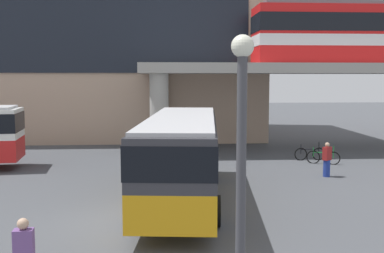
{
  "coord_description": "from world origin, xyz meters",
  "views": [
    {
      "loc": [
        1.73,
        -14.65,
        4.68
      ],
      "look_at": [
        3.24,
        8.66,
        2.2
      ],
      "focal_mm": 43.33,
      "sensor_mm": 36.0,
      "label": 1
    }
  ],
  "objects_px": {
    "bicycle_green": "(323,157)",
    "pedestrian_by_bike_rack": "(327,161)",
    "bicycle_black": "(310,154)",
    "bus_main": "(182,149)",
    "station_building": "(62,21)"
  },
  "relations": [
    {
      "from": "bicycle_black",
      "to": "bicycle_green",
      "type": "relative_size",
      "value": 1.07
    },
    {
      "from": "station_building",
      "to": "pedestrian_by_bike_rack",
      "type": "distance_m",
      "value": 25.52
    },
    {
      "from": "bicycle_black",
      "to": "bicycle_green",
      "type": "bearing_deg",
      "value": -74.09
    },
    {
      "from": "bicycle_green",
      "to": "pedestrian_by_bike_rack",
      "type": "relative_size",
      "value": 1.02
    },
    {
      "from": "bicycle_black",
      "to": "station_building",
      "type": "bearing_deg",
      "value": 140.44
    },
    {
      "from": "station_building",
      "to": "bicycle_black",
      "type": "distance_m",
      "value": 23.2
    },
    {
      "from": "bicycle_black",
      "to": "pedestrian_by_bike_rack",
      "type": "distance_m",
      "value": 4.47
    },
    {
      "from": "bus_main",
      "to": "bicycle_black",
      "type": "height_order",
      "value": "bus_main"
    },
    {
      "from": "station_building",
      "to": "bicycle_black",
      "type": "xyz_separation_m",
      "value": [
        16.52,
        -13.65,
        -8.89
      ]
    },
    {
      "from": "bicycle_black",
      "to": "bicycle_green",
      "type": "height_order",
      "value": "same"
    },
    {
      "from": "station_building",
      "to": "bus_main",
      "type": "relative_size",
      "value": 2.8
    },
    {
      "from": "station_building",
      "to": "pedestrian_by_bike_rack",
      "type": "xyz_separation_m",
      "value": [
        15.91,
        -18.05,
        -8.48
      ]
    },
    {
      "from": "bicycle_black",
      "to": "pedestrian_by_bike_rack",
      "type": "height_order",
      "value": "pedestrian_by_bike_rack"
    },
    {
      "from": "bicycle_black",
      "to": "bus_main",
      "type": "bearing_deg",
      "value": -132.88
    },
    {
      "from": "station_building",
      "to": "bicycle_green",
      "type": "distance_m",
      "value": 24.19
    }
  ]
}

